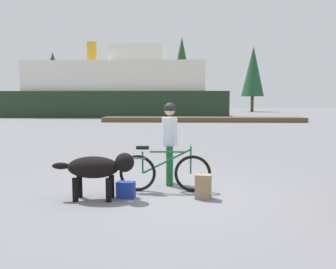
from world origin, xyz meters
name	(u,v)px	position (x,y,z in m)	size (l,w,h in m)	color
ground_plane	(176,193)	(0.00, 0.00, 0.00)	(160.00, 160.00, 0.00)	slate
bicycle	(164,172)	(-0.23, 0.14, 0.39)	(1.78, 0.44, 0.91)	black
person_cyclist	(170,136)	(-0.14, 0.67, 1.03)	(0.32, 0.53, 1.71)	#19592D
dog	(98,168)	(-1.37, -0.43, 0.57)	(1.46, 0.45, 0.84)	black
backpack	(203,187)	(0.49, -0.30, 0.22)	(0.28, 0.20, 0.44)	#8C7251
handbag_pannier	(126,190)	(-0.91, -0.31, 0.15)	(0.32, 0.18, 0.30)	navy
dock_pier	(203,119)	(1.99, 21.70, 0.20)	(16.83, 2.10, 0.40)	brown
ferry_boat	(119,91)	(-6.95, 31.42, 2.92)	(24.28, 8.05, 8.39)	#1E331E
pine_tree_far_left	(53,73)	(-21.16, 48.59, 6.48)	(4.23, 4.23, 9.81)	#4C331E
pine_tree_center	(182,65)	(0.32, 49.11, 7.68)	(3.82, 3.82, 12.30)	#4C331E
pine_tree_far_right	(253,71)	(11.99, 48.77, 6.58)	(3.68, 3.68, 10.67)	#4C331E
pine_tree_mid_back	(116,73)	(-11.14, 51.75, 6.63)	(3.21, 3.21, 10.21)	#4C331E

